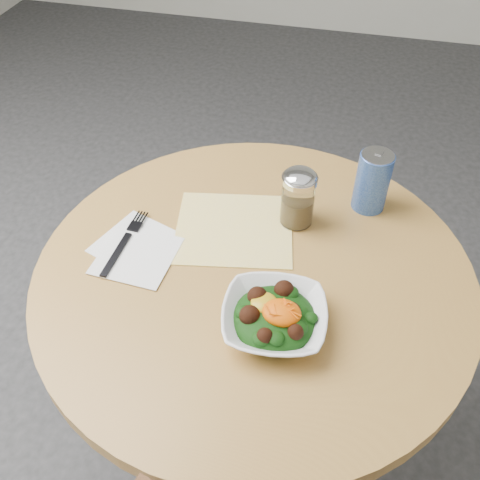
% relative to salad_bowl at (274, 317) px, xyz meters
% --- Properties ---
extents(ground, '(6.00, 6.00, 0.00)m').
position_rel_salad_bowl_xyz_m(ground, '(-0.07, 0.14, -0.78)').
color(ground, '#29292C').
rests_on(ground, ground).
extents(table, '(0.90, 0.90, 0.75)m').
position_rel_salad_bowl_xyz_m(table, '(-0.07, 0.14, -0.22)').
color(table, black).
rests_on(table, ground).
extents(cloth_napkin, '(0.29, 0.28, 0.00)m').
position_rel_salad_bowl_xyz_m(cloth_napkin, '(-0.14, 0.24, -0.03)').
color(cloth_napkin, '#E2B60B').
rests_on(cloth_napkin, table).
extents(paper_napkins, '(0.20, 0.21, 0.00)m').
position_rel_salad_bowl_xyz_m(paper_napkins, '(-0.32, 0.12, -0.02)').
color(paper_napkins, white).
rests_on(paper_napkins, table).
extents(salad_bowl, '(0.21, 0.21, 0.07)m').
position_rel_salad_bowl_xyz_m(salad_bowl, '(0.00, 0.00, 0.00)').
color(salad_bowl, white).
rests_on(salad_bowl, table).
extents(fork, '(0.03, 0.20, 0.00)m').
position_rel_salad_bowl_xyz_m(fork, '(-0.35, 0.14, -0.02)').
color(fork, black).
rests_on(fork, table).
extents(spice_shaker, '(0.08, 0.08, 0.14)m').
position_rel_salad_bowl_xyz_m(spice_shaker, '(-0.01, 0.30, 0.04)').
color(spice_shaker, silver).
rests_on(spice_shaker, table).
extents(beverage_can, '(0.08, 0.08, 0.15)m').
position_rel_salad_bowl_xyz_m(beverage_can, '(0.14, 0.39, 0.04)').
color(beverage_can, navy).
rests_on(beverage_can, table).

